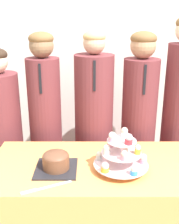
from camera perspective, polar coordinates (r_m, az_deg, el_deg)
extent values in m
cube|color=silver|center=(2.75, 0.63, 13.03)|extent=(9.00, 0.06, 2.70)
cube|color=#EF9951|center=(2.00, 0.75, -20.08)|extent=(1.29, 0.66, 0.76)
cube|color=#232328|center=(1.74, -6.55, -11.34)|extent=(0.25, 0.25, 0.01)
cylinder|color=brown|center=(1.72, -6.61, -10.08)|extent=(0.16, 0.16, 0.08)
ellipsoid|color=brown|center=(1.70, -6.66, -8.84)|extent=(0.16, 0.16, 0.06)
cube|color=silver|center=(1.60, -6.95, -14.55)|extent=(0.19, 0.10, 0.00)
cube|color=#B2B2B7|center=(1.57, -12.08, -15.57)|extent=(0.09, 0.06, 0.01)
cylinder|color=silver|center=(1.69, 6.66, -8.74)|extent=(0.02, 0.02, 0.19)
cylinder|color=silver|center=(1.72, 6.58, -10.48)|extent=(0.33, 0.33, 0.01)
cylinder|color=silver|center=(1.68, 6.68, -8.22)|extent=(0.24, 0.24, 0.01)
cylinder|color=silver|center=(1.65, 6.78, -5.86)|extent=(0.17, 0.17, 0.01)
cylinder|color=#3893DB|center=(1.83, 6.48, -7.91)|extent=(0.05, 0.05, 0.03)
sphere|color=beige|center=(1.82, 6.51, -7.10)|extent=(0.04, 0.04, 0.04)
cylinder|color=white|center=(1.75, 2.13, -9.26)|extent=(0.04, 0.04, 0.03)
sphere|color=white|center=(1.73, 2.14, -8.57)|extent=(0.03, 0.03, 0.03)
cylinder|color=yellow|center=(1.63, 3.39, -11.64)|extent=(0.05, 0.05, 0.02)
sphere|color=silver|center=(1.61, 3.41, -10.87)|extent=(0.04, 0.04, 0.04)
cylinder|color=#3893DB|center=(1.62, 9.25, -12.11)|extent=(0.04, 0.04, 0.02)
sphere|color=#F4E5C6|center=(1.60, 9.30, -11.37)|extent=(0.04, 0.04, 0.04)
cylinder|color=pink|center=(1.74, 11.05, -9.76)|extent=(0.04, 0.04, 0.03)
sphere|color=#F4E5C6|center=(1.73, 11.11, -9.02)|extent=(0.04, 0.04, 0.04)
cylinder|color=pink|center=(1.74, 4.50, -6.58)|extent=(0.04, 0.04, 0.03)
sphere|color=#F4E5C6|center=(1.72, 4.52, -5.81)|extent=(0.04, 0.04, 0.04)
cylinder|color=white|center=(1.64, 3.73, -8.14)|extent=(0.04, 0.04, 0.03)
sphere|color=white|center=(1.63, 3.75, -7.32)|extent=(0.04, 0.04, 0.04)
cylinder|color=pink|center=(1.59, 7.29, -9.20)|extent=(0.04, 0.04, 0.03)
sphere|color=#F4E5C6|center=(1.58, 7.33, -8.39)|extent=(0.04, 0.04, 0.04)
cylinder|color=yellow|center=(1.67, 9.97, -7.92)|extent=(0.04, 0.04, 0.03)
sphere|color=white|center=(1.66, 10.02, -7.14)|extent=(0.03, 0.03, 0.03)
cylinder|color=yellow|center=(1.75, 7.99, -6.47)|extent=(0.04, 0.04, 0.03)
sphere|color=silver|center=(1.74, 8.03, -5.66)|extent=(0.04, 0.04, 0.04)
cylinder|color=pink|center=(1.63, 4.81, -5.55)|extent=(0.04, 0.04, 0.02)
sphere|color=white|center=(1.62, 4.84, -4.75)|extent=(0.04, 0.04, 0.04)
cylinder|color=#E5333D|center=(1.60, 8.18, -6.01)|extent=(0.05, 0.05, 0.03)
sphere|color=silver|center=(1.59, 8.23, -5.13)|extent=(0.04, 0.04, 0.04)
cylinder|color=white|center=(1.69, 7.30, -4.58)|extent=(0.04, 0.04, 0.03)
sphere|color=beige|center=(1.68, 7.34, -3.79)|extent=(0.04, 0.04, 0.04)
cylinder|color=brown|center=(2.46, -16.65, -6.59)|extent=(0.31, 0.31, 1.22)
cylinder|color=brown|center=(2.36, -8.50, -5.52)|extent=(0.26, 0.26, 1.34)
sphere|color=#8E6B4C|center=(2.16, -9.51, 13.18)|extent=(0.18, 0.18, 0.18)
ellipsoid|color=brown|center=(2.15, -9.58, 14.51)|extent=(0.19, 0.19, 0.10)
cube|color=black|center=(2.06, -9.76, 6.65)|extent=(0.02, 0.01, 0.22)
cylinder|color=brown|center=(2.32, 1.09, -5.31)|extent=(0.31, 0.31, 1.36)
sphere|color=#D6AD89|center=(2.12, 1.23, 13.80)|extent=(0.17, 0.17, 0.17)
ellipsoid|color=tan|center=(2.12, 1.24, 15.03)|extent=(0.17, 0.17, 0.09)
cube|color=black|center=(2.00, 1.26, 7.31)|extent=(0.02, 0.01, 0.22)
cylinder|color=brown|center=(2.36, 9.93, -5.59)|extent=(0.28, 0.28, 1.33)
sphere|color=tan|center=(2.16, 11.11, 13.07)|extent=(0.19, 0.19, 0.19)
ellipsoid|color=brown|center=(2.16, 11.20, 14.46)|extent=(0.20, 0.20, 0.11)
cube|color=black|center=(2.06, 11.40, 6.39)|extent=(0.02, 0.01, 0.22)
cylinder|color=brown|center=(2.42, 17.57, -4.22)|extent=(0.27, 0.27, 1.44)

